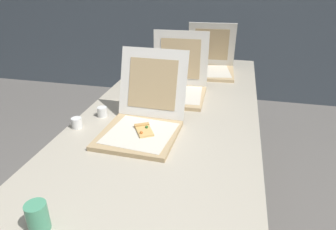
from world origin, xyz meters
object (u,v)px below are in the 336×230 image
object	(u,v)px
pizza_box_back	(210,66)
cup_white_near_left	(77,123)
cup_white_mid	(128,99)
cup_white_far	(148,81)
pizza_box_front	(142,122)
cup_white_near_center	(102,112)
table	(172,117)
cup_printed_front	(38,217)
pizza_box_middle	(177,87)

from	to	relation	value
pizza_box_back	cup_white_near_left	distance (m)	1.25
cup_white_mid	cup_white_far	bearing A→B (deg)	86.74
pizza_box_front	pizza_box_back	size ratio (longest dim) A/B	1.27
pizza_box_front	cup_white_mid	xyz separation A→B (m)	(-0.20, 0.33, -0.03)
pizza_box_back	cup_white_near_center	world-z (taller)	pizza_box_back
table	cup_white_near_left	xyz separation A→B (m)	(-0.44, -0.32, 0.07)
pizza_box_back	cup_white_far	world-z (taller)	pizza_box_back
cup_printed_front	cup_white_near_left	bearing A→B (deg)	108.49
table	cup_white_mid	size ratio (longest dim) A/B	44.33
pizza_box_middle	cup_white_mid	bearing A→B (deg)	-144.20
cup_white_near_center	cup_white_near_left	bearing A→B (deg)	-115.08
table	cup_printed_front	size ratio (longest dim) A/B	24.33
cup_white_mid	pizza_box_front	bearing A→B (deg)	-59.33
pizza_box_front	cup_white_near_center	world-z (taller)	pizza_box_front
pizza_box_front	cup_printed_front	distance (m)	0.71
pizza_box_back	cup_white_near_center	xyz separation A→B (m)	(-0.51, -0.94, -0.03)
table	pizza_box_middle	distance (m)	0.27
cup_white_near_left	cup_white_mid	xyz separation A→B (m)	(0.16, 0.36, 0.00)
pizza_box_front	cup_white_near_center	distance (m)	0.30
table	pizza_box_front	xyz separation A→B (m)	(-0.09, -0.28, 0.09)
table	cup_white_near_center	world-z (taller)	cup_white_near_center
pizza_box_front	cup_white_mid	distance (m)	0.38
cup_white_near_center	cup_white_far	bearing A→B (deg)	79.72
pizza_box_front	cup_white_mid	world-z (taller)	pizza_box_front
pizza_box_back	cup_white_near_left	size ratio (longest dim) A/B	7.24
table	cup_white_near_center	distance (m)	0.41
cup_white_near_center	pizza_box_middle	bearing A→B (deg)	49.47
pizza_box_back	cup_white_far	xyz separation A→B (m)	(-0.41, -0.38, -0.03)
pizza_box_front	pizza_box_back	xyz separation A→B (m)	(0.24, 1.06, 0.00)
pizza_box_back	cup_white_far	distance (m)	0.56
table	pizza_box_middle	world-z (taller)	pizza_box_middle
pizza_box_back	cup_printed_front	bearing A→B (deg)	-105.33
pizza_box_front	cup_white_far	world-z (taller)	pizza_box_front
pizza_box_front	cup_white_far	size ratio (longest dim) A/B	9.19
pizza_box_front	cup_white_near_left	world-z (taller)	pizza_box_front
cup_white_far	cup_printed_front	size ratio (longest dim) A/B	0.55
cup_white_mid	cup_white_far	world-z (taller)	same
cup_white_near_left	pizza_box_front	bearing A→B (deg)	5.50
table	cup_white_far	bearing A→B (deg)	123.43
cup_white_near_left	cup_white_near_center	bearing A→B (deg)	64.92
cup_white_near_center	pizza_box_back	bearing A→B (deg)	61.35
table	pizza_box_front	bearing A→B (deg)	-107.84
pizza_box_middle	cup_white_near_left	bearing A→B (deg)	-128.14
table	cup_printed_front	distance (m)	1.01
table	cup_white_far	xyz separation A→B (m)	(-0.27, 0.40, 0.07)
cup_white_far	pizza_box_middle	bearing A→B (deg)	-32.66
pizza_box_middle	cup_white_mid	xyz separation A→B (m)	(-0.27, -0.20, -0.03)
pizza_box_front	pizza_box_middle	size ratio (longest dim) A/B	1.25
pizza_box_back	cup_white_near_left	xyz separation A→B (m)	(-0.59, -1.10, -0.03)
pizza_box_front	cup_white_near_left	bearing A→B (deg)	-172.40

